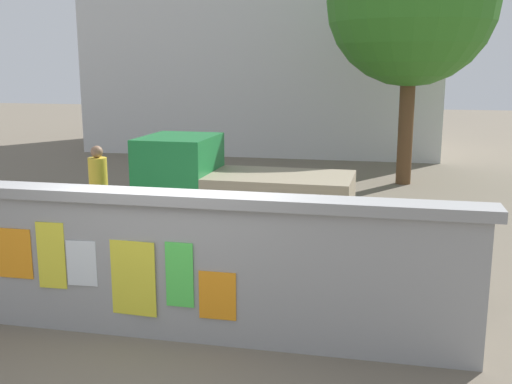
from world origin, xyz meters
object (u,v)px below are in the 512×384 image
object	(u,v)px
bicycle_far	(6,262)
person_bystander	(150,169)
auto_rickshaw_truck	(234,193)
motorcycle	(406,273)
tree_roadside	(412,1)
person_walking	(98,180)

from	to	relation	value
bicycle_far	person_bystander	xyz separation A→B (m)	(0.46, 4.23, 0.62)
auto_rickshaw_truck	bicycle_far	world-z (taller)	auto_rickshaw_truck
motorcycle	auto_rickshaw_truck	bearing A→B (deg)	140.78
tree_roadside	motorcycle	bearing A→B (deg)	-91.06
bicycle_far	person_bystander	world-z (taller)	person_bystander
person_walking	auto_rickshaw_truck	bearing A→B (deg)	-3.65
motorcycle	person_bystander	distance (m)	6.29
motorcycle	person_walking	distance (m)	6.01
person_bystander	auto_rickshaw_truck	bearing A→B (deg)	-35.18
auto_rickshaw_truck	motorcycle	size ratio (longest dim) A/B	1.91
auto_rickshaw_truck	bicycle_far	size ratio (longest dim) A/B	2.12
motorcycle	person_bystander	xyz separation A→B (m)	(-4.97, 3.82, 0.52)
bicycle_far	person_walking	size ratio (longest dim) A/B	1.05
person_bystander	person_walking	bearing A→B (deg)	-109.44
auto_rickshaw_truck	person_bystander	bearing A→B (deg)	144.82
auto_rickshaw_truck	person_walking	world-z (taller)	auto_rickshaw_truck
motorcycle	person_walking	bearing A→B (deg)	155.53
tree_roadside	person_bystander	bearing A→B (deg)	-137.58
person_bystander	tree_roadside	xyz separation A→B (m)	(5.13, 4.69, 3.61)
person_bystander	tree_roadside	size ratio (longest dim) A/B	0.24
auto_rickshaw_truck	person_bystander	xyz separation A→B (m)	(-2.14, 1.51, 0.09)
motorcycle	bicycle_far	bearing A→B (deg)	-175.68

